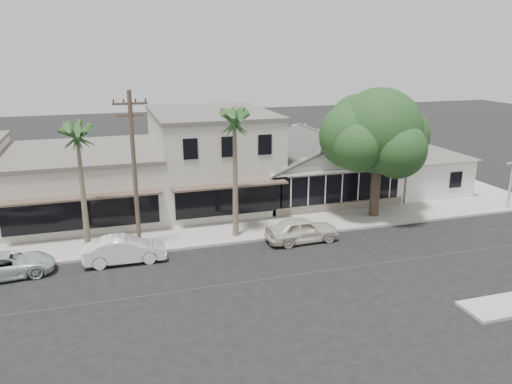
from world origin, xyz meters
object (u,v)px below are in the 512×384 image
object	(u,v)px
car_1	(125,250)
car_2	(7,265)
utility_pole	(134,170)
car_0	(302,230)
shade_tree	(376,133)

from	to	relation	value
car_1	car_2	size ratio (longest dim) A/B	0.96
utility_pole	car_0	world-z (taller)	utility_pole
car_1	car_0	bearing A→B (deg)	-89.25
car_0	car_1	bearing A→B (deg)	87.82
car_0	car_2	world-z (taller)	car_0
utility_pole	car_0	bearing A→B (deg)	-6.44
utility_pole	shade_tree	world-z (taller)	utility_pole
car_0	shade_tree	xyz separation A→B (m)	(6.26, 2.92, 4.97)
car_2	shade_tree	world-z (taller)	shade_tree
car_0	shade_tree	bearing A→B (deg)	-66.78
utility_pole	car_2	xyz separation A→B (m)	(-6.58, -1.05, -4.16)
shade_tree	car_1	bearing A→B (deg)	-170.11
car_0	car_2	distance (m)	15.89
shade_tree	utility_pole	bearing A→B (deg)	-173.15
car_1	car_2	distance (m)	5.73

